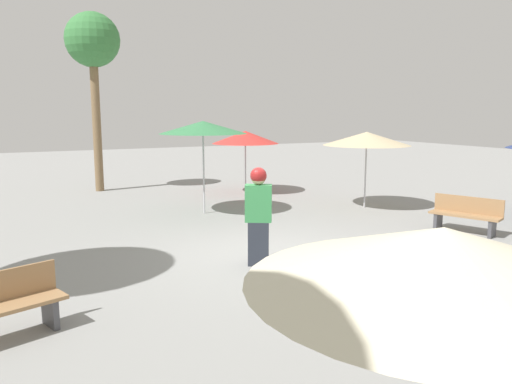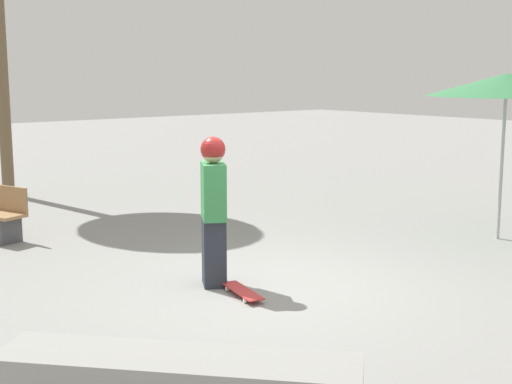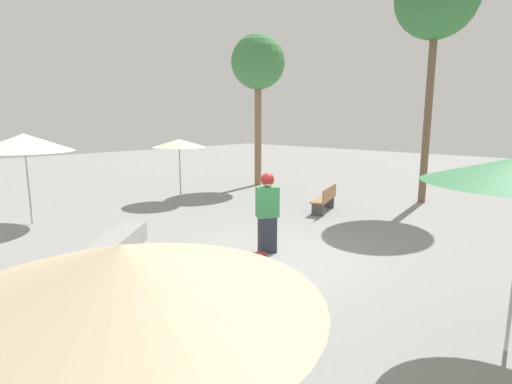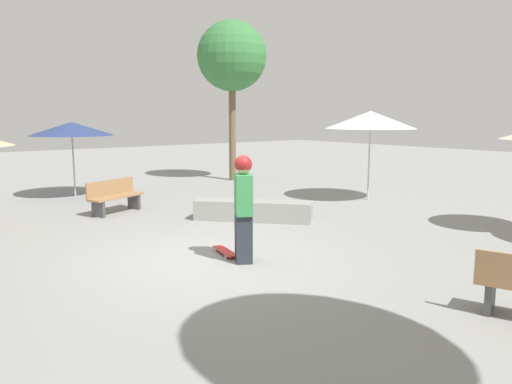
% 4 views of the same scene
% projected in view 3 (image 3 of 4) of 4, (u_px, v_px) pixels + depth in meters
% --- Properties ---
extents(ground_plane, '(60.00, 60.00, 0.00)m').
position_uv_depth(ground_plane, '(268.00, 261.00, 8.59)').
color(ground_plane, gray).
extents(skater_main, '(0.56, 0.48, 1.84)m').
position_uv_depth(skater_main, '(267.00, 210.00, 9.00)').
color(skater_main, '#282D38').
rests_on(skater_main, ground_plane).
extents(skateboard, '(0.82, 0.37, 0.07)m').
position_uv_depth(skateboard, '(250.00, 256.00, 8.76)').
color(skateboard, red).
rests_on(skateboard, ground_plane).
extents(concrete_ledge, '(2.50, 2.32, 0.48)m').
position_uv_depth(concrete_ledge, '(114.00, 247.00, 8.77)').
color(concrete_ledge, gray).
rests_on(concrete_ledge, ground_plane).
extents(bench_near, '(1.66, 0.93, 0.85)m').
position_uv_depth(bench_near, '(325.00, 199.00, 13.09)').
color(bench_near, '#47474C').
rests_on(bench_near, ground_plane).
extents(shade_umbrella_white, '(2.64, 2.64, 2.62)m').
position_uv_depth(shade_umbrella_white, '(24.00, 143.00, 11.26)').
color(shade_umbrella_white, '#B7B7BC').
rests_on(shade_umbrella_white, ground_plane).
extents(shade_umbrella_tan, '(2.56, 2.56, 2.25)m').
position_uv_depth(shade_umbrella_tan, '(123.00, 275.00, 2.48)').
color(shade_umbrella_tan, '#B7B7BC').
rests_on(shade_umbrella_tan, ground_plane).
extents(shade_umbrella_cream, '(1.98, 1.98, 2.29)m').
position_uv_depth(shade_umbrella_cream, '(179.00, 143.00, 14.67)').
color(shade_umbrella_cream, '#B7B7BC').
rests_on(shade_umbrella_cream, ground_plane).
extents(palm_tree_left, '(2.39, 2.39, 6.71)m').
position_uv_depth(palm_tree_left, '(258.00, 64.00, 17.62)').
color(palm_tree_left, '#896B4C').
rests_on(palm_tree_left, ground_plane).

